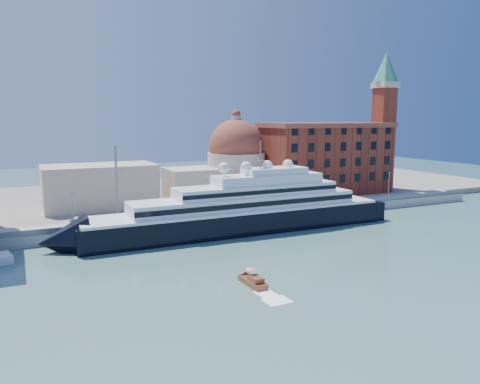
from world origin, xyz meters
TOP-DOWN VIEW (x-y plane):
  - ground at (0.00, 0.00)m, footprint 400.00×400.00m
  - quay at (0.00, 34.00)m, footprint 180.00×10.00m
  - land at (0.00, 75.00)m, footprint 260.00×72.00m
  - quay_fence at (0.00, 29.50)m, footprint 180.00×0.10m
  - superyacht at (3.99, 23.00)m, footprint 84.18×11.67m
  - water_taxi at (-7.14, -10.70)m, footprint 2.33×6.50m
  - warehouse at (52.00, 52.00)m, footprint 43.00×19.00m
  - campanile at (76.00, 52.00)m, footprint 8.40×8.40m
  - church at (6.39, 57.72)m, footprint 66.00×18.00m
  - lamp_posts at (-12.67, 32.27)m, footprint 120.80×2.40m

SIDE VIEW (x-z plane):
  - ground at x=0.00m, z-range 0.00..0.00m
  - water_taxi at x=-7.14m, z-range -0.80..2.26m
  - land at x=0.00m, z-range 0.00..2.00m
  - quay at x=0.00m, z-range 0.00..2.50m
  - quay_fence at x=0.00m, z-range 2.50..3.70m
  - superyacht at x=3.99m, z-range -8.24..16.92m
  - lamp_posts at x=-12.67m, z-range 0.84..18.84m
  - church at x=6.39m, z-range -1.84..23.66m
  - warehouse at x=52.00m, z-range 2.16..25.41m
  - campanile at x=76.00m, z-range 5.26..52.26m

